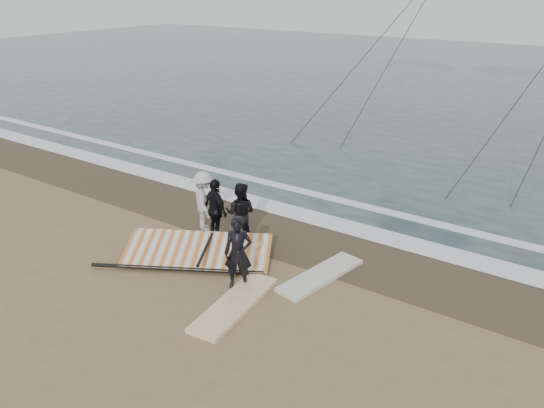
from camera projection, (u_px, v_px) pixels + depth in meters
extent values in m
plane|color=#8C704C|center=(183.00, 311.00, 11.68)|extent=(120.00, 120.00, 0.00)
cube|color=#233838|center=(512.00, 85.00, 36.73)|extent=(120.00, 54.00, 0.02)
cube|color=#4C3D2B|center=(292.00, 236.00, 15.10)|extent=(120.00, 2.80, 0.01)
cube|color=white|center=(317.00, 218.00, 16.15)|extent=(120.00, 0.90, 0.01)
cube|color=white|center=(343.00, 201.00, 17.44)|extent=(120.00, 0.45, 0.01)
imported|color=black|center=(238.00, 253.00, 12.27)|extent=(0.78, 0.70, 1.80)
cube|color=white|center=(235.00, 304.00, 11.85)|extent=(1.03, 2.74, 0.11)
cube|color=beige|center=(321.00, 275.00, 12.99)|extent=(1.13, 2.63, 0.11)
imported|color=black|center=(240.00, 213.00, 14.39)|extent=(1.04, 0.93, 1.77)
imported|color=black|center=(216.00, 210.00, 14.60)|extent=(1.13, 0.76, 1.78)
imported|color=beige|center=(204.00, 201.00, 15.19)|extent=(1.30, 1.23, 1.77)
cube|color=black|center=(207.00, 248.00, 14.35)|extent=(2.56, 1.79, 0.10)
cube|color=orange|center=(197.00, 250.00, 13.69)|extent=(4.01, 3.11, 0.40)
cylinder|color=black|center=(177.00, 269.00, 13.17)|extent=(3.87, 2.21, 0.10)
cylinder|color=black|center=(206.00, 248.00, 13.48)|extent=(0.99, 1.69, 0.08)
cylinder|color=#262626|center=(379.00, 39.00, 25.92)|extent=(0.04, 0.04, 14.40)
cylinder|color=#262626|center=(402.00, 40.00, 25.51)|extent=(0.04, 0.04, 13.82)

